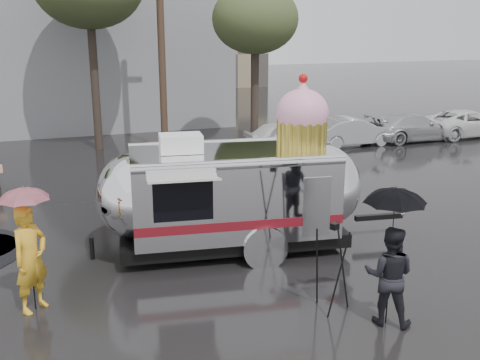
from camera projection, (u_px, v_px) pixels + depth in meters
name	position (u px, v px, depth m)	size (l,w,h in m)	color
ground	(208.00, 329.00, 9.27)	(120.00, 120.00, 0.00)	black
utility_pole	(161.00, 32.00, 21.55)	(1.60, 0.28, 9.00)	#473323
tree_right	(255.00, 20.00, 21.70)	(3.36, 3.36, 6.42)	#382D26
parked_cars	(389.00, 126.00, 23.88)	(13.20, 1.90, 1.50)	silver
airstream_trailer	(236.00, 189.00, 12.29)	(7.23, 3.09, 3.93)	silver
person_left	(31.00, 259.00, 9.66)	(0.69, 0.46, 1.91)	gold
umbrella_pink	(25.00, 207.00, 9.41)	(1.04, 1.04, 2.26)	#CE7786
person_right	(389.00, 276.00, 9.25)	(0.82, 0.46, 1.71)	black
umbrella_black	(394.00, 211.00, 8.96)	(1.23, 1.23, 2.39)	black
tripod	(333.00, 258.00, 9.66)	(0.66, 0.62, 1.62)	black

